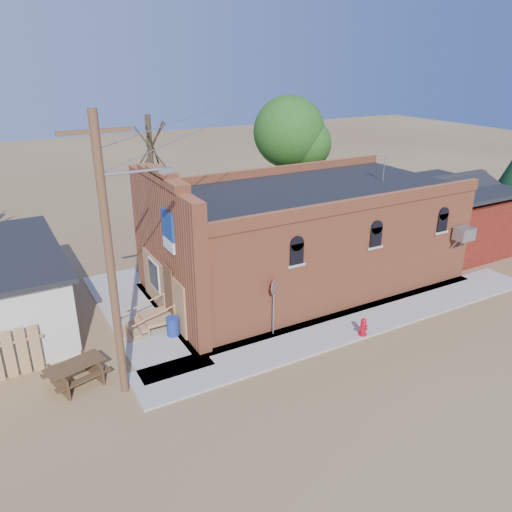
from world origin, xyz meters
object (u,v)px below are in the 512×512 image
picnic_table (76,371)px  utility_pole (111,256)px  brick_bar (301,237)px  stop_sign (274,292)px  trash_barrel (173,326)px  fire_hydrant (363,327)px

picnic_table → utility_pole: bearing=-55.8°
brick_bar → stop_sign: size_ratio=6.92×
brick_bar → utility_pole: bearing=-156.3°
brick_bar → utility_pole: (-9.79, -4.29, 2.43)m
utility_pole → stop_sign: 6.70m
brick_bar → picnic_table: 11.72m
utility_pole → picnic_table: (-1.36, 1.16, -4.26)m
trash_barrel → fire_hydrant: bearing=-29.3°
utility_pole → stop_sign: size_ratio=3.80×
stop_sign → picnic_table: size_ratio=1.09×
stop_sign → brick_bar: bearing=25.0°
utility_pole → trash_barrel: size_ratio=11.80×
brick_bar → utility_pole: size_ratio=1.82×
utility_pole → stop_sign: (6.03, 0.60, -2.87)m
utility_pole → trash_barrel: (2.55, 2.44, -4.31)m
stop_sign → picnic_table: (-7.38, 0.56, -1.39)m
trash_barrel → brick_bar: bearing=14.4°
brick_bar → stop_sign: brick_bar is taller
brick_bar → trash_barrel: bearing=-165.6°
utility_pole → stop_sign: bearing=5.7°
brick_bar → stop_sign: (-3.76, -3.69, -0.44)m
fire_hydrant → stop_sign: bearing=127.5°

